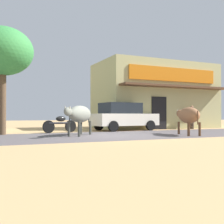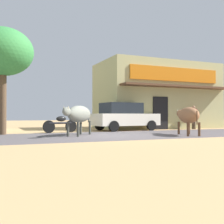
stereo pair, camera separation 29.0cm
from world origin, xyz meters
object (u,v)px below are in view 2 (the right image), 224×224
at_px(parked_motorcycle, 61,123).
at_px(cow_near_brown, 79,114).
at_px(cow_far_dark, 188,115).
at_px(roadside_tree, 3,53).
at_px(pedestrian_by_shop, 194,115).
at_px(parked_hatchback_car, 124,116).

xyz_separation_m(parked_motorcycle, cow_near_brown, (0.26, -2.46, 0.47)).
xyz_separation_m(cow_near_brown, cow_far_dark, (4.64, -1.69, -0.05)).
xyz_separation_m(roadside_tree, cow_near_brown, (3.10, -2.04, -2.91)).
xyz_separation_m(roadside_tree, pedestrian_by_shop, (11.74, 0.80, -2.96)).
xyz_separation_m(parked_motorcycle, pedestrian_by_shop, (8.90, 0.39, 0.42)).
bearing_deg(cow_far_dark, cow_near_brown, 160.03).
bearing_deg(roadside_tree, parked_motorcycle, 8.33).
relative_size(roadside_tree, pedestrian_by_shop, 3.27).
bearing_deg(pedestrian_by_shop, cow_far_dark, -131.44).
height_order(roadside_tree, pedestrian_by_shop, roadside_tree).
distance_m(roadside_tree, cow_far_dark, 9.08).
bearing_deg(roadside_tree, pedestrian_by_shop, 3.91).
height_order(parked_motorcycle, pedestrian_by_shop, pedestrian_by_shop).
bearing_deg(parked_motorcycle, parked_hatchback_car, 9.58).
height_order(parked_hatchback_car, parked_motorcycle, parked_hatchback_car).
distance_m(roadside_tree, parked_hatchback_car, 7.53).
bearing_deg(parked_motorcycle, cow_near_brown, -83.93).
relative_size(parked_motorcycle, cow_near_brown, 0.75).
distance_m(roadside_tree, pedestrian_by_shop, 12.13).
distance_m(parked_hatchback_car, cow_far_dark, 4.90).
bearing_deg(roadside_tree, cow_near_brown, -33.33).
height_order(parked_hatchback_car, pedestrian_by_shop, parked_hatchback_car).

